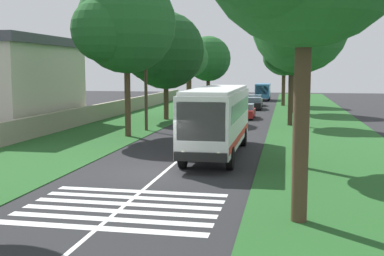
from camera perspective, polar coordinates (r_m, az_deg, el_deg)
The scene contains 22 objects.
ground at distance 22.44m, azimuth -3.51°, elevation -5.36°, with size 160.00×160.00×0.00m, color #262628.
grass_verge_left at distance 39.02m, azimuth -9.71°, elevation -0.18°, with size 120.00×8.00×0.04m, color #235623.
grass_verge_right at distance 36.64m, azimuth 15.06°, elevation -0.78°, with size 120.00×8.00×0.04m, color #235623.
centre_line at distance 36.95m, azimuth 2.28°, elevation -0.51°, with size 110.00×0.16×0.01m, color silver.
coach_bus at distance 27.07m, azimuth 3.03°, elevation 1.34°, with size 11.16×2.62×3.73m.
zebra_crossing at distance 17.27m, azimuth -8.16°, elevation -9.16°, with size 4.95×6.80×0.01m.
trailing_car_0 at distance 47.68m, azimuth 6.21°, elevation 1.92°, with size 4.30×1.78×1.43m.
trailing_car_1 at distance 53.84m, azimuth 3.10°, elevation 2.52°, with size 4.30×1.78×1.43m.
trailing_car_2 at distance 58.53m, azimuth 7.27°, elevation 2.82°, with size 4.30×1.78×1.43m.
trailing_car_3 at distance 64.52m, azimuth 7.36°, elevation 3.19°, with size 4.30×1.78×1.43m.
trailing_minibus_0 at distance 75.71m, azimuth 8.28°, elevation 4.38°, with size 6.00×2.14×2.53m.
roadside_tree_left_0 at distance 55.81m, azimuth -0.47°, elevation 8.02°, with size 5.28×4.43×8.19m.
roadside_tree_left_1 at distance 74.72m, azimuth 1.73°, elevation 7.95°, with size 8.04×6.82×9.70m.
roadside_tree_left_2 at distance 46.15m, azimuth -3.24°, elevation 8.76°, with size 8.49×7.16×10.00m.
roadside_tree_left_3 at distance 34.96m, azimuth -7.78°, elevation 11.59°, with size 8.43×6.85×11.26m.
roadside_tree_right_0 at distance 64.52m, azimuth 10.55°, elevation 8.29°, with size 6.49×5.45×9.31m.
roadside_tree_right_1 at distance 54.35m, azimuth 11.52°, elevation 9.47°, with size 6.96×5.97×10.45m.
roadside_tree_right_2 at distance 24.06m, azimuth 12.29°, elevation 11.38°, with size 5.10×4.56×9.07m.
roadside_tree_right_4 at distance 41.78m, azimuth 11.33°, elevation 8.91°, with size 5.51×4.58×8.71m.
utility_pole at distance 37.79m, azimuth -5.41°, elevation 5.42°, with size 0.24×1.40×7.26m.
roadside_wall at distance 44.81m, azimuth -11.56°, elevation 1.66°, with size 70.00×0.40×1.48m, color #9E937F.
roadside_building at distance 42.64m, azimuth -21.07°, elevation 5.01°, with size 12.93×9.38×7.32m.
Camera 1 is at (-21.23, -5.48, 4.76)m, focal length 45.73 mm.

